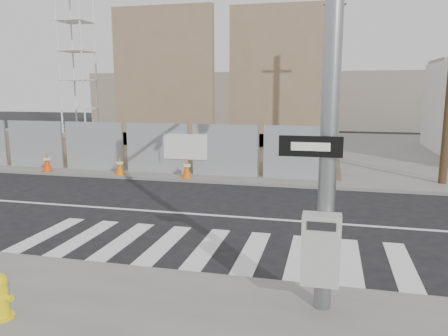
% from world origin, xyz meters
% --- Properties ---
extents(ground, '(100.00, 100.00, 0.00)m').
position_xyz_m(ground, '(0.00, 0.00, 0.00)').
color(ground, black).
rests_on(ground, ground).
extents(sidewalk_far, '(50.00, 20.00, 0.12)m').
position_xyz_m(sidewalk_far, '(0.00, 14.00, 0.06)').
color(sidewalk_far, slate).
rests_on(sidewalk_far, ground).
extents(signal_pole, '(0.96, 5.87, 7.00)m').
position_xyz_m(signal_pole, '(2.49, -2.05, 4.78)').
color(signal_pole, gray).
rests_on(signal_pole, sidewalk_near).
extents(chain_link_fence, '(24.60, 0.04, 2.00)m').
position_xyz_m(chain_link_fence, '(-10.00, 5.00, 1.12)').
color(chain_link_fence, gray).
rests_on(chain_link_fence, sidewalk_far).
extents(concrete_wall_left, '(6.00, 1.30, 8.00)m').
position_xyz_m(concrete_wall_left, '(-7.00, 13.08, 3.38)').
color(concrete_wall_left, '#7C654A').
rests_on(concrete_wall_left, sidewalk_far).
extents(concrete_wall_right, '(5.50, 1.30, 8.00)m').
position_xyz_m(concrete_wall_right, '(-0.50, 14.08, 3.38)').
color(concrete_wall_right, '#7C654A').
rests_on(concrete_wall_right, sidewalk_far).
extents(crane_tower, '(2.60, 2.60, 18.15)m').
position_xyz_m(crane_tower, '(-15.00, 17.00, 9.02)').
color(crane_tower, slate).
rests_on(crane_tower, sidewalk_far).
extents(fire_hydrant, '(0.42, 0.39, 0.69)m').
position_xyz_m(fire_hydrant, '(-2.05, -6.26, 0.46)').
color(fire_hydrant, yellow).
rests_on(fire_hydrant, sidewalk_near).
extents(traffic_cone_b, '(0.52, 0.52, 0.79)m').
position_xyz_m(traffic_cone_b, '(-8.74, 4.22, 0.51)').
color(traffic_cone_b, '#E8400C').
rests_on(traffic_cone_b, sidewalk_far).
extents(traffic_cone_c, '(0.45, 0.45, 0.73)m').
position_xyz_m(traffic_cone_c, '(-5.47, 4.22, 0.48)').
color(traffic_cone_c, orange).
rests_on(traffic_cone_c, sidewalk_far).
extents(traffic_cone_d, '(0.43, 0.43, 0.75)m').
position_xyz_m(traffic_cone_d, '(-2.70, 4.22, 0.49)').
color(traffic_cone_d, orange).
rests_on(traffic_cone_d, sidewalk_far).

